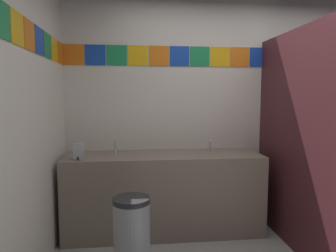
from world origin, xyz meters
TOP-DOWN VIEW (x-y plane):
  - wall_back at (-0.00, 1.55)m, footprint 3.72×0.09m
  - vanity_counter at (-0.79, 1.22)m, footprint 2.05×0.59m
  - faucet_left at (-1.30, 1.31)m, footprint 0.04×0.10m
  - faucet_right at (-0.27, 1.31)m, footprint 0.04×0.10m
  - soap_dispenser at (-1.63, 1.04)m, footprint 0.09×0.09m
  - stall_divider at (0.56, 0.47)m, footprint 0.92×1.56m
  - toilet at (1.04, 1.15)m, footprint 0.39×0.49m
  - trash_bin at (-1.12, 0.40)m, footprint 0.29×0.29m

SIDE VIEW (x-z plane):
  - toilet at x=1.04m, z-range -0.07..0.67m
  - trash_bin at x=-1.12m, z-range 0.00..0.66m
  - vanity_counter at x=-0.79m, z-range 0.01..0.85m
  - faucet_left at x=-1.30m, z-range 0.82..0.96m
  - faucet_right at x=-0.27m, z-range 0.82..0.96m
  - soap_dispenser at x=-1.63m, z-range 0.84..1.00m
  - stall_divider at x=0.56m, z-range 0.00..2.07m
  - wall_back at x=0.00m, z-range 0.00..2.66m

